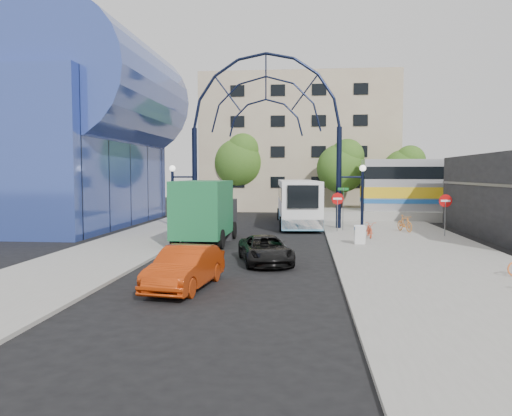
# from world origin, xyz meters

# --- Properties ---
(ground) EXTENTS (120.00, 120.00, 0.00)m
(ground) POSITION_xyz_m (0.00, 0.00, 0.00)
(ground) COLOR black
(ground) RESTS_ON ground
(sidewalk_east) EXTENTS (8.00, 56.00, 0.12)m
(sidewalk_east) POSITION_xyz_m (8.00, 4.00, 0.06)
(sidewalk_east) COLOR gray
(sidewalk_east) RESTS_ON ground
(plaza_west) EXTENTS (5.00, 50.00, 0.12)m
(plaza_west) POSITION_xyz_m (-6.50, 6.00, 0.06)
(plaza_west) COLOR gray
(plaza_west) RESTS_ON ground
(gateway_arch) EXTENTS (13.64, 0.44, 12.10)m
(gateway_arch) POSITION_xyz_m (0.00, 14.00, 8.56)
(gateway_arch) COLOR black
(gateway_arch) RESTS_ON ground
(stop_sign) EXTENTS (0.80, 0.07, 2.50)m
(stop_sign) POSITION_xyz_m (4.80, 12.00, 1.99)
(stop_sign) COLOR slate
(stop_sign) RESTS_ON sidewalk_east
(do_not_enter_sign) EXTENTS (0.76, 0.07, 2.48)m
(do_not_enter_sign) POSITION_xyz_m (11.00, 10.00, 1.98)
(do_not_enter_sign) COLOR slate
(do_not_enter_sign) RESTS_ON sidewalk_east
(street_name_sign) EXTENTS (0.70, 0.70, 2.80)m
(street_name_sign) POSITION_xyz_m (5.20, 12.60, 2.13)
(street_name_sign) COLOR slate
(street_name_sign) RESTS_ON sidewalk_east
(sandwich_board) EXTENTS (0.55, 0.61, 0.99)m
(sandwich_board) POSITION_xyz_m (5.60, 5.98, 0.74)
(sandwich_board) COLOR white
(sandwich_board) RESTS_ON sidewalk_east
(transit_hall) EXTENTS (16.50, 18.00, 14.50)m
(transit_hall) POSITION_xyz_m (-15.30, 15.00, 6.70)
(transit_hall) COLOR #33489D
(transit_hall) RESTS_ON ground
(apartment_block) EXTENTS (20.00, 12.10, 14.00)m
(apartment_block) POSITION_xyz_m (2.00, 34.97, 7.00)
(apartment_block) COLOR tan
(apartment_block) RESTS_ON ground
(tree_north_a) EXTENTS (4.48, 4.48, 7.00)m
(tree_north_a) POSITION_xyz_m (6.12, 25.93, 4.61)
(tree_north_a) COLOR #382314
(tree_north_a) RESTS_ON ground
(tree_north_b) EXTENTS (5.12, 5.12, 8.00)m
(tree_north_b) POSITION_xyz_m (-3.88, 29.93, 5.27)
(tree_north_b) COLOR #382314
(tree_north_b) RESTS_ON ground
(tree_north_c) EXTENTS (4.16, 4.16, 6.50)m
(tree_north_c) POSITION_xyz_m (12.12, 27.93, 4.28)
(tree_north_c) COLOR #382314
(tree_north_c) RESTS_ON ground
(city_bus) EXTENTS (3.57, 12.25, 3.32)m
(city_bus) POSITION_xyz_m (2.15, 17.00, 1.74)
(city_bus) COLOR white
(city_bus) RESTS_ON ground
(green_truck) EXTENTS (2.72, 6.86, 3.44)m
(green_truck) POSITION_xyz_m (-2.69, 6.52, 1.72)
(green_truck) COLOR black
(green_truck) RESTS_ON ground
(black_suv) EXTENTS (2.89, 4.57, 1.17)m
(black_suv) POSITION_xyz_m (1.06, 0.53, 0.59)
(black_suv) COLOR black
(black_suv) RESTS_ON ground
(red_sedan) EXTENTS (2.02, 4.41, 1.40)m
(red_sedan) POSITION_xyz_m (-1.23, -4.36, 0.70)
(red_sedan) COLOR #AA300A
(red_sedan) RESTS_ON ground
(bike_near_a) EXTENTS (0.63, 1.75, 0.92)m
(bike_near_a) POSITION_xyz_m (6.47, 8.94, 0.58)
(bike_near_a) COLOR #DF4F2C
(bike_near_a) RESTS_ON sidewalk_east
(bike_near_b) EXTENTS (1.06, 1.80, 1.05)m
(bike_near_b) POSITION_xyz_m (9.08, 12.16, 0.64)
(bike_near_b) COLOR orange
(bike_near_b) RESTS_ON sidewalk_east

